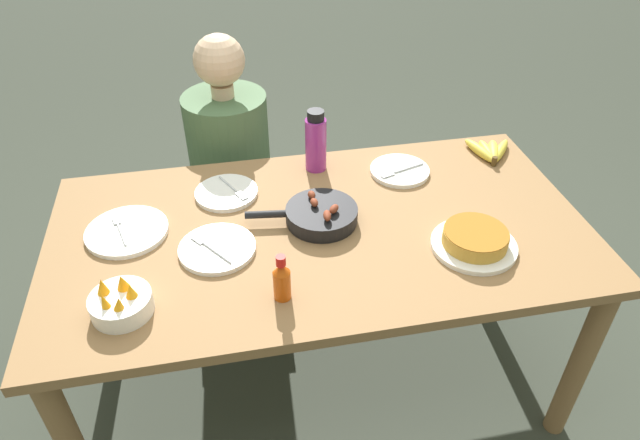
{
  "coord_description": "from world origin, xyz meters",
  "views": [
    {
      "loc": [
        -0.27,
        -1.39,
        1.87
      ],
      "look_at": [
        0.0,
        0.0,
        0.77
      ],
      "focal_mm": 32.0,
      "sensor_mm": 36.0,
      "label": 1
    }
  ],
  "objects_px": {
    "banana_bunch": "(490,151)",
    "empty_plate_near_front": "(227,193)",
    "empty_plate_far_left": "(400,171)",
    "frittata_plate_center": "(475,240)",
    "fruit_bowl_mango": "(121,302)",
    "hot_sauce_bottle": "(282,280)",
    "empty_plate_far_right": "(217,249)",
    "empty_plate_mid_edge": "(127,231)",
    "water_bottle": "(316,142)",
    "skillet": "(320,215)",
    "person_figure": "(233,188)"
  },
  "relations": [
    {
      "from": "empty_plate_far_right",
      "to": "water_bottle",
      "type": "relative_size",
      "value": 1.01
    },
    {
      "from": "banana_bunch",
      "to": "fruit_bowl_mango",
      "type": "xyz_separation_m",
      "value": [
        -1.3,
        -0.56,
        0.02
      ]
    },
    {
      "from": "banana_bunch",
      "to": "hot_sauce_bottle",
      "type": "bearing_deg",
      "value": -146.15
    },
    {
      "from": "skillet",
      "to": "frittata_plate_center",
      "type": "height_order",
      "value": "skillet"
    },
    {
      "from": "person_figure",
      "to": "fruit_bowl_mango",
      "type": "bearing_deg",
      "value": -109.78
    },
    {
      "from": "empty_plate_near_front",
      "to": "fruit_bowl_mango",
      "type": "distance_m",
      "value": 0.58
    },
    {
      "from": "banana_bunch",
      "to": "empty_plate_mid_edge",
      "type": "relative_size",
      "value": 0.74
    },
    {
      "from": "banana_bunch",
      "to": "skillet",
      "type": "distance_m",
      "value": 0.76
    },
    {
      "from": "empty_plate_far_right",
      "to": "banana_bunch",
      "type": "bearing_deg",
      "value": 18.9
    },
    {
      "from": "empty_plate_far_left",
      "to": "person_figure",
      "type": "bearing_deg",
      "value": 144.03
    },
    {
      "from": "water_bottle",
      "to": "person_figure",
      "type": "bearing_deg",
      "value": 131.49
    },
    {
      "from": "fruit_bowl_mango",
      "to": "hot_sauce_bottle",
      "type": "distance_m",
      "value": 0.43
    },
    {
      "from": "empty_plate_far_left",
      "to": "water_bottle",
      "type": "bearing_deg",
      "value": 162.95
    },
    {
      "from": "frittata_plate_center",
      "to": "empty_plate_far_left",
      "type": "distance_m",
      "value": 0.45
    },
    {
      "from": "frittata_plate_center",
      "to": "person_figure",
      "type": "xyz_separation_m",
      "value": [
        -0.69,
        0.87,
        -0.3
      ]
    },
    {
      "from": "empty_plate_far_left",
      "to": "fruit_bowl_mango",
      "type": "xyz_separation_m",
      "value": [
        -0.93,
        -0.51,
        0.03
      ]
    },
    {
      "from": "empty_plate_far_left",
      "to": "banana_bunch",
      "type": "bearing_deg",
      "value": 7.3
    },
    {
      "from": "banana_bunch",
      "to": "empty_plate_far_left",
      "type": "xyz_separation_m",
      "value": [
        -0.37,
        -0.05,
        -0.01
      ]
    },
    {
      "from": "hot_sauce_bottle",
      "to": "frittata_plate_center",
      "type": "bearing_deg",
      "value": 9.01
    },
    {
      "from": "fruit_bowl_mango",
      "to": "person_figure",
      "type": "bearing_deg",
      "value": 70.22
    },
    {
      "from": "empty_plate_near_front",
      "to": "fruit_bowl_mango",
      "type": "bearing_deg",
      "value": -122.02
    },
    {
      "from": "empty_plate_far_left",
      "to": "empty_plate_mid_edge",
      "type": "distance_m",
      "value": 0.96
    },
    {
      "from": "banana_bunch",
      "to": "empty_plate_far_right",
      "type": "distance_m",
      "value": 1.1
    },
    {
      "from": "empty_plate_far_right",
      "to": "hot_sauce_bottle",
      "type": "xyz_separation_m",
      "value": [
        0.17,
        -0.23,
        0.06
      ]
    },
    {
      "from": "frittata_plate_center",
      "to": "empty_plate_near_front",
      "type": "height_order",
      "value": "frittata_plate_center"
    },
    {
      "from": "empty_plate_far_left",
      "to": "person_figure",
      "type": "xyz_separation_m",
      "value": [
        -0.59,
        0.43,
        -0.28
      ]
    },
    {
      "from": "banana_bunch",
      "to": "skillet",
      "type": "bearing_deg",
      "value": -158.7
    },
    {
      "from": "empty_plate_far_left",
      "to": "person_figure",
      "type": "relative_size",
      "value": 0.19
    },
    {
      "from": "person_figure",
      "to": "empty_plate_mid_edge",
      "type": "bearing_deg",
      "value": -120.3
    },
    {
      "from": "empty_plate_far_right",
      "to": "empty_plate_mid_edge",
      "type": "bearing_deg",
      "value": 153.08
    },
    {
      "from": "empty_plate_mid_edge",
      "to": "empty_plate_far_right",
      "type": "bearing_deg",
      "value": -26.92
    },
    {
      "from": "banana_bunch",
      "to": "empty_plate_near_front",
      "type": "xyz_separation_m",
      "value": [
        -0.99,
        -0.07,
        -0.01
      ]
    },
    {
      "from": "empty_plate_far_left",
      "to": "empty_plate_far_right",
      "type": "height_order",
      "value": "same"
    },
    {
      "from": "frittata_plate_center",
      "to": "water_bottle",
      "type": "distance_m",
      "value": 0.66
    },
    {
      "from": "empty_plate_near_front",
      "to": "empty_plate_mid_edge",
      "type": "bearing_deg",
      "value": -154.67
    },
    {
      "from": "skillet",
      "to": "empty_plate_far_left",
      "type": "distance_m",
      "value": 0.41
    },
    {
      "from": "empty_plate_near_front",
      "to": "empty_plate_mid_edge",
      "type": "height_order",
      "value": "same"
    },
    {
      "from": "frittata_plate_center",
      "to": "hot_sauce_bottle",
      "type": "distance_m",
      "value": 0.61
    },
    {
      "from": "empty_plate_mid_edge",
      "to": "hot_sauce_bottle",
      "type": "bearing_deg",
      "value": -40.06
    },
    {
      "from": "empty_plate_mid_edge",
      "to": "water_bottle",
      "type": "relative_size",
      "value": 1.11
    },
    {
      "from": "empty_plate_near_front",
      "to": "person_figure",
      "type": "relative_size",
      "value": 0.19
    },
    {
      "from": "person_figure",
      "to": "empty_plate_far_left",
      "type": "bearing_deg",
      "value": -35.97
    },
    {
      "from": "empty_plate_near_front",
      "to": "hot_sauce_bottle",
      "type": "xyz_separation_m",
      "value": [
        0.12,
        -0.52,
        0.06
      ]
    },
    {
      "from": "empty_plate_mid_edge",
      "to": "fruit_bowl_mango",
      "type": "relative_size",
      "value": 1.55
    },
    {
      "from": "fruit_bowl_mango",
      "to": "hot_sauce_bottle",
      "type": "bearing_deg",
      "value": -3.88
    },
    {
      "from": "fruit_bowl_mango",
      "to": "empty_plate_far_right",
      "type": "bearing_deg",
      "value": 37.75
    },
    {
      "from": "empty_plate_far_left",
      "to": "frittata_plate_center",
      "type": "bearing_deg",
      "value": -78.08
    },
    {
      "from": "empty_plate_mid_edge",
      "to": "fruit_bowl_mango",
      "type": "xyz_separation_m",
      "value": [
        0.01,
        -0.34,
        0.03
      ]
    },
    {
      "from": "fruit_bowl_mango",
      "to": "empty_plate_far_left",
      "type": "bearing_deg",
      "value": 28.74
    },
    {
      "from": "empty_plate_near_front",
      "to": "person_figure",
      "type": "bearing_deg",
      "value": 86.06
    }
  ]
}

